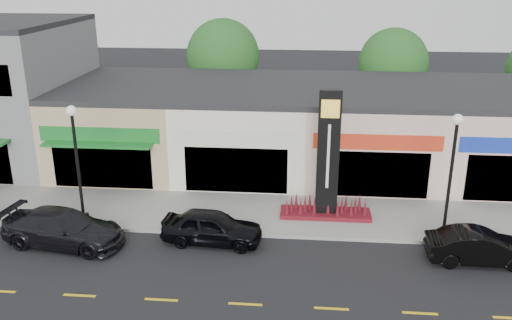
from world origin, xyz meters
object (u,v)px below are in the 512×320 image
at_px(lamp_west_near, 76,153).
at_px(car_dark_sedan, 64,228).
at_px(car_black_conv, 480,247).
at_px(car_black_sedan, 212,227).
at_px(lamp_east_near, 452,165).
at_px(pylon_sign, 327,173).

xyz_separation_m(lamp_west_near, car_dark_sedan, (-0.11, -1.83, -2.72)).
bearing_deg(car_black_conv, car_black_sedan, 86.54).
xyz_separation_m(lamp_east_near, car_dark_sedan, (-16.11, -1.83, -2.72)).
xyz_separation_m(car_dark_sedan, car_black_sedan, (6.21, 0.74, -0.03)).
xyz_separation_m(lamp_east_near, car_black_sedan, (-9.90, -1.09, -2.75)).
distance_m(car_black_sedan, car_black_conv, 10.89).
height_order(lamp_west_near, pylon_sign, pylon_sign).
distance_m(lamp_west_near, car_dark_sedan, 3.28).
distance_m(lamp_east_near, car_black_conv, 3.46).
bearing_deg(lamp_east_near, car_dark_sedan, -173.52).
bearing_deg(car_dark_sedan, lamp_west_near, 5.03).
bearing_deg(pylon_sign, car_black_sedan, -150.35).
distance_m(pylon_sign, car_black_conv, 7.09).
relative_size(lamp_west_near, pylon_sign, 0.91).
bearing_deg(car_black_sedan, pylon_sign, -55.70).
xyz_separation_m(lamp_west_near, car_black_conv, (16.97, -1.79, -2.80)).
bearing_deg(pylon_sign, car_black_conv, -30.32).
bearing_deg(car_black_conv, car_dark_sedan, 90.36).
relative_size(lamp_west_near, car_dark_sedan, 1.05).
relative_size(lamp_east_near, car_black_sedan, 1.28).
distance_m(pylon_sign, car_black_sedan, 5.84).
distance_m(car_dark_sedan, car_black_sedan, 6.25).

